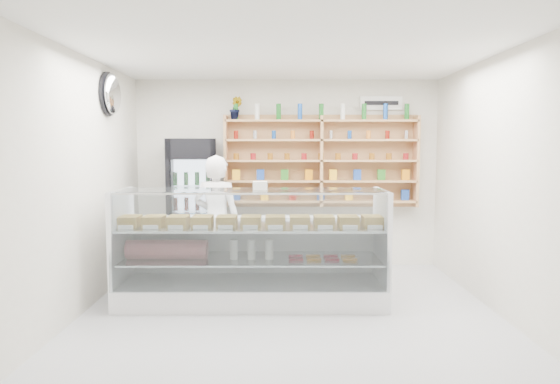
{
  "coord_description": "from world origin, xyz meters",
  "views": [
    {
      "loc": [
        -0.11,
        -5.01,
        1.8
      ],
      "look_at": [
        -0.11,
        0.9,
        1.27
      ],
      "focal_mm": 32.0,
      "sensor_mm": 36.0,
      "label": 1
    }
  ],
  "objects": [
    {
      "name": "shop_worker",
      "position": [
        -0.92,
        1.38,
        0.85
      ],
      "size": [
        0.69,
        0.53,
        1.7
      ],
      "primitive_type": "imported",
      "rotation": [
        0.0,
        0.0,
        2.92
      ],
      "color": "silver",
      "rests_on": "floor"
    },
    {
      "name": "display_counter",
      "position": [
        -0.43,
        0.65,
        0.36
      ],
      "size": [
        3.04,
        0.91,
        1.32
      ],
      "color": "white",
      "rests_on": "floor"
    },
    {
      "name": "potted_plant",
      "position": [
        -0.75,
        2.34,
        2.36
      ],
      "size": [
        0.21,
        0.18,
        0.34
      ],
      "primitive_type": "imported",
      "rotation": [
        0.0,
        0.0,
        -0.16
      ],
      "color": "#1E6626",
      "rests_on": "wall_shelving"
    },
    {
      "name": "wall_shelving",
      "position": [
        0.5,
        2.34,
        1.59
      ],
      "size": [
        2.84,
        0.28,
        1.33
      ],
      "color": "tan",
      "rests_on": "back_wall"
    },
    {
      "name": "security_mirror",
      "position": [
        -2.17,
        1.2,
        2.45
      ],
      "size": [
        0.15,
        0.5,
        0.5
      ],
      "primitive_type": "ellipsoid",
      "color": "silver",
      "rests_on": "left_wall"
    },
    {
      "name": "room",
      "position": [
        0.0,
        0.0,
        1.4
      ],
      "size": [
        5.0,
        5.0,
        5.0
      ],
      "color": "#AAABAF",
      "rests_on": "ground"
    },
    {
      "name": "drinks_cooler",
      "position": [
        -1.38,
        2.13,
        0.96
      ],
      "size": [
        0.78,
        0.76,
        1.92
      ],
      "rotation": [
        0.0,
        0.0,
        0.15
      ],
      "color": "black",
      "rests_on": "floor"
    },
    {
      "name": "wall_sign",
      "position": [
        1.4,
        2.47,
        2.45
      ],
      "size": [
        0.62,
        0.03,
        0.2
      ],
      "primitive_type": "cube",
      "color": "white",
      "rests_on": "back_wall"
    }
  ]
}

